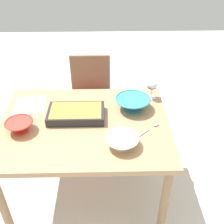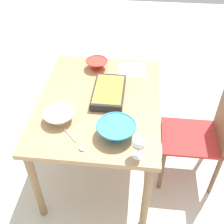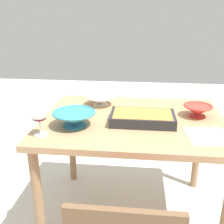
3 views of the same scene
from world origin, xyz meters
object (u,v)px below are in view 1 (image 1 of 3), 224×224
Objects in this scene: casserole_dish at (76,113)px; napkin at (30,105)px; wine_glass at (152,85)px; serving_bowl at (20,126)px; small_bowl at (133,103)px; dining_table at (85,133)px; serving_spoon at (151,127)px; mixing_bowl at (122,141)px; chair at (91,96)px.

casserole_dish is 0.40m from napkin.
wine_glass reaches higher than serving_bowl.
small_bowl is 1.07× the size of napkin.
dining_table is 6.31× the size of serving_spoon.
serving_spoon is (-0.52, 0.14, -0.03)m from casserole_dish.
mixing_bowl is at bearing 136.11° from dining_table.
wine_glass is at bearing -115.24° from mixing_bowl.
casserole_dish is at bearing 85.21° from chair.
wine_glass is 0.86× the size of serving_spoon.
casserole_dish is 2.12× the size of serving_spoon.
mixing_bowl is (-0.24, 1.05, 0.34)m from chair.
serving_bowl is at bearing 64.64° from chair.
wine_glass is 0.62× the size of small_bowl.
serving_spoon is (-0.21, -0.17, -0.03)m from mixing_bowl.
dining_table is 5.55× the size of mixing_bowl.
small_bowl is at bearing -64.78° from serving_spoon.
napkin is (0.36, -0.16, -0.03)m from casserole_dish.
dining_table is 4.89× the size of napkin.
casserole_dish is at bearing 13.08° from small_bowl.
casserole_dish is (0.06, 0.75, 0.33)m from chair.
mixing_bowl is (0.26, 0.55, -0.07)m from wine_glass.
serving_bowl reaches higher than chair.
chair is 3.99× the size of mixing_bowl.
chair is 5.28× the size of wine_glass.
chair is at bearing -94.79° from casserole_dish.
wine_glass is at bearing -97.30° from serving_spoon.
napkin is (0.88, -0.29, -0.01)m from serving_spoon.
serving_bowl is (0.36, 0.14, 0.01)m from casserole_dish.
napkin is at bearing -18.55° from serving_spoon.
serving_spoon is at bearing 161.45° from napkin.
chair is at bearing -76.92° from mixing_bowl.
napkin is at bearing 5.15° from wine_glass.
casserole_dish is at bearing -158.24° from serving_bowl.
small_bowl is 0.77m from napkin.
chair is at bearing -115.36° from serving_bowl.
dining_table is 7.35× the size of wine_glass.
serving_bowl is at bearing -13.73° from mixing_bowl.
casserole_dish reaches higher than napkin.
wine_glass is 0.67× the size of napkin.
wine_glass reaches higher than casserole_dish.
napkin is (0.42, -0.22, 0.09)m from dining_table.
wine_glass is 1.00m from serving_bowl.
napkin is (0.67, -0.46, -0.04)m from mixing_bowl.
serving_spoon is at bearing 171.18° from dining_table.
serving_bowl reaches higher than napkin.
mixing_bowl reaches higher than casserole_dish.
mixing_bowl is at bearing 103.08° from chair.
dining_table is 2.97× the size of casserole_dish.
serving_bowl is 0.30m from napkin.
dining_table is 0.63m from wine_glass.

